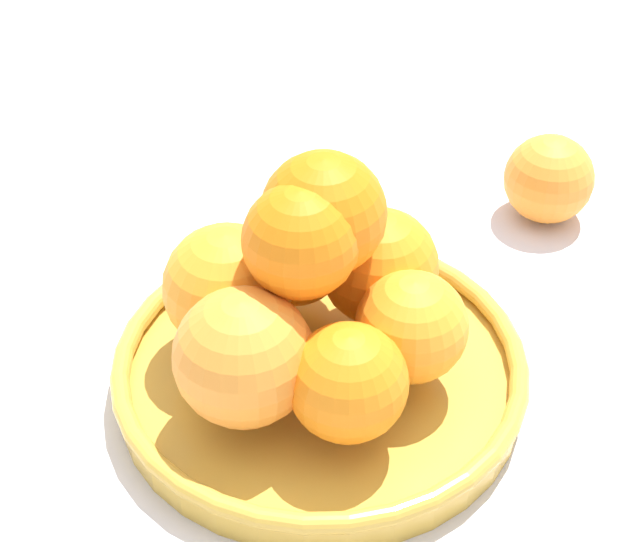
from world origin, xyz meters
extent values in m
plane|color=silver|center=(0.00, 0.00, 0.00)|extent=(4.00, 4.00, 0.00)
cylinder|color=gold|center=(0.00, 0.00, 0.01)|extent=(0.25, 0.25, 0.02)
torus|color=gold|center=(0.00, 0.00, 0.02)|extent=(0.26, 0.26, 0.01)
sphere|color=orange|center=(-0.04, 0.04, 0.07)|extent=(0.08, 0.08, 0.08)
sphere|color=orange|center=(-0.06, -0.02, 0.07)|extent=(0.08, 0.08, 0.08)
sphere|color=orange|center=(-0.02, -0.06, 0.06)|extent=(0.07, 0.07, 0.07)
sphere|color=orange|center=(0.04, -0.04, 0.06)|extent=(0.07, 0.07, 0.07)
sphere|color=orange|center=(0.05, 0.02, 0.07)|extent=(0.08, 0.08, 0.08)
sphere|color=orange|center=(0.01, 0.06, 0.06)|extent=(0.07, 0.07, 0.07)
sphere|color=orange|center=(-0.01, 0.00, 0.12)|extent=(0.07, 0.07, 0.07)
sphere|color=orange|center=(0.01, 0.01, 0.13)|extent=(0.07, 0.07, 0.07)
sphere|color=orange|center=(0.24, 0.08, 0.03)|extent=(0.07, 0.07, 0.07)
camera|label=1|loc=(-0.24, -0.42, 0.49)|focal=60.00mm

